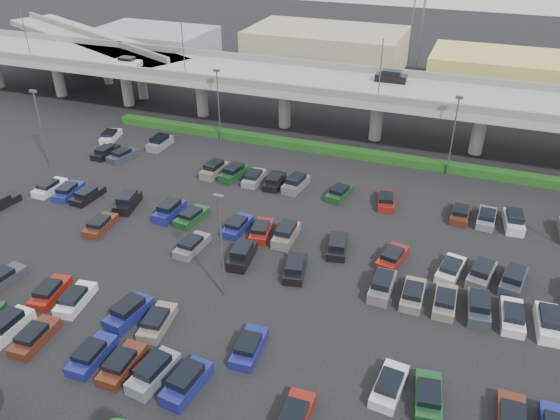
# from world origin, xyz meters

# --- Properties ---
(ground) EXTENTS (280.00, 280.00, 0.00)m
(ground) POSITION_xyz_m (0.00, 0.00, 0.00)
(ground) COLOR black
(overpass) EXTENTS (150.00, 13.00, 15.80)m
(overpass) POSITION_xyz_m (-0.21, 31.99, 6.97)
(overpass) COLOR gray
(overpass) RESTS_ON ground
(on_ramp) EXTENTS (50.93, 30.13, 8.80)m
(on_ramp) POSITION_xyz_m (-52.10, 43.05, 6.86)
(on_ramp) COLOR gray
(on_ramp) RESTS_ON ground
(hedge) EXTENTS (66.00, 1.60, 1.10)m
(hedge) POSITION_xyz_m (0.00, 25.00, 0.55)
(hedge) COLOR #163B11
(hedge) RESTS_ON ground
(parked_cars) EXTENTS (63.03, 41.71, 1.67)m
(parked_cars) POSITION_xyz_m (0.52, -3.86, 0.63)
(parked_cars) COLOR #595A61
(parked_cars) RESTS_ON ground
(light_poles) EXTENTS (66.90, 48.38, 10.30)m
(light_poles) POSITION_xyz_m (-4.13, 2.00, 6.24)
(light_poles) COLOR #505055
(light_poles) RESTS_ON ground
(distant_buildings) EXTENTS (138.00, 24.00, 9.00)m
(distant_buildings) POSITION_xyz_m (12.38, 61.81, 3.74)
(distant_buildings) COLOR gray
(distant_buildings) RESTS_ON ground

